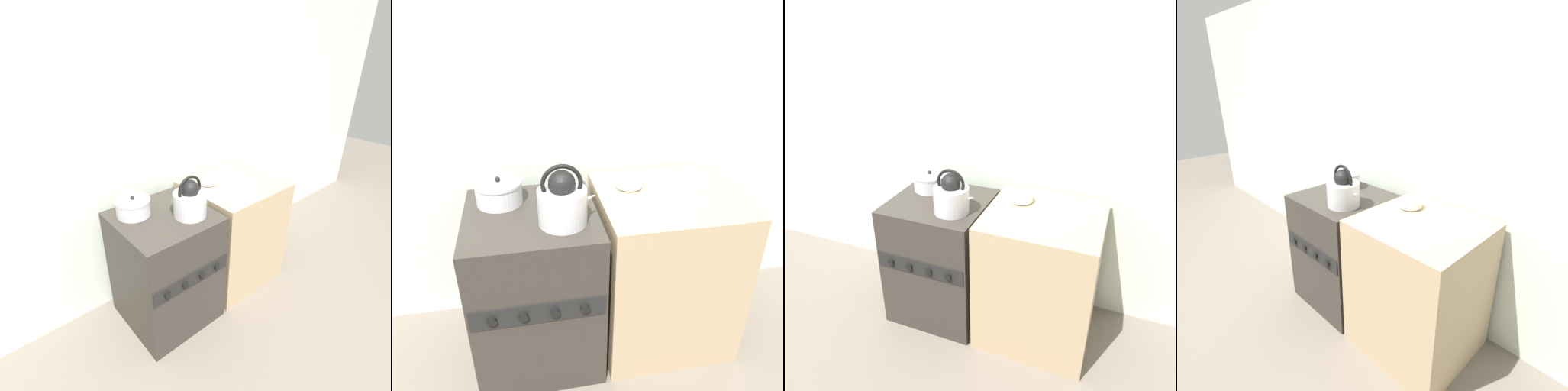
{
  "view_description": "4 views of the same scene",
  "coord_description": "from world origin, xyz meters",
  "views": [
    {
      "loc": [
        -0.97,
        -1.19,
        1.97
      ],
      "look_at": [
        0.31,
        0.34,
        0.94
      ],
      "focal_mm": 28.0,
      "sensor_mm": 36.0,
      "label": 1
    },
    {
      "loc": [
        -0.02,
        -1.3,
        1.82
      ],
      "look_at": [
        0.29,
        0.34,
        0.96
      ],
      "focal_mm": 35.0,
      "sensor_mm": 36.0,
      "label": 2
    },
    {
      "loc": [
        1.11,
        -1.72,
        2.05
      ],
      "look_at": [
        0.29,
        0.33,
        0.98
      ],
      "focal_mm": 35.0,
      "sensor_mm": 36.0,
      "label": 3
    },
    {
      "loc": [
        1.68,
        -1.01,
        1.74
      ],
      "look_at": [
        0.29,
        0.34,
        0.98
      ],
      "focal_mm": 28.0,
      "sensor_mm": 36.0,
      "label": 4
    }
  ],
  "objects": [
    {
      "name": "counter",
      "position": [
        0.72,
        0.34,
        0.46
      ],
      "size": [
        0.73,
        0.68,
        0.93
      ],
      "color": "tan",
      "rests_on": "ground_plane"
    },
    {
      "name": "stove",
      "position": [
        -0.0,
        0.32,
        0.45
      ],
      "size": [
        0.65,
        0.65,
        0.9
      ],
      "color": "#332D28",
      "rests_on": "ground_plane"
    },
    {
      "name": "kettle",
      "position": [
        0.15,
        0.2,
        1.01
      ],
      "size": [
        0.28,
        0.23,
        0.29
      ],
      "color": "silver",
      "rests_on": "stove"
    },
    {
      "name": "wall_back",
      "position": [
        0.0,
        0.75,
        1.25
      ],
      "size": [
        7.0,
        0.06,
        2.5
      ],
      "color": "silver",
      "rests_on": "ground_plane"
    },
    {
      "name": "enamel_bowl",
      "position": [
        0.53,
        0.45,
        0.96
      ],
      "size": [
        0.15,
        0.15,
        0.06
      ],
      "color": "white",
      "rests_on": "counter"
    },
    {
      "name": "ground_plane",
      "position": [
        0.0,
        0.0,
        0.0
      ],
      "size": [
        12.0,
        12.0,
        0.0
      ],
      "primitive_type": "plane",
      "color": "#70665B"
    },
    {
      "name": "cooking_pot",
      "position": [
        -0.15,
        0.46,
        0.96
      ],
      "size": [
        0.24,
        0.24,
        0.14
      ],
      "color": "silver",
      "rests_on": "stove"
    }
  ]
}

